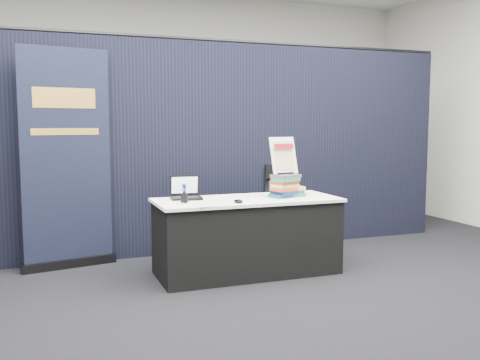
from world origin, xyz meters
The scene contains 15 objects.
floor centered at (0.00, 0.00, 0.00)m, with size 8.00×8.00×0.00m, color black.
wall_back centered at (0.00, 4.00, 1.75)m, with size 8.00×0.02×3.50m, color beige.
drape_partition centered at (0.00, 1.60, 1.20)m, with size 6.00×0.08×2.40m, color black.
display_table centered at (0.00, 0.55, 0.38)m, with size 1.80×0.75×0.75m.
laptop centered at (-0.57, 0.74, 0.81)m, with size 0.32×0.27×0.23m.
mouse centered at (-0.18, 0.30, 0.77)m, with size 0.07×0.11×0.03m, color black.
brochure_left centered at (-0.73, 0.54, 0.75)m, with size 0.28×0.20×0.00m, color white.
brochure_mid centered at (-0.46, 0.29, 0.75)m, with size 0.29×0.21×0.00m, color silver.
brochure_right centered at (-0.40, 0.42, 0.75)m, with size 0.28×0.20×0.00m, color silver.
pen_cup centered at (-0.65, 0.49, 0.79)m, with size 0.07×0.07×0.09m, color black.
book_stack_tall centered at (0.39, 0.52, 0.86)m, with size 0.29×0.26×0.23m.
book_stack_short centered at (0.47, 0.55, 0.80)m, with size 0.24×0.19×0.10m.
info_sign centered at (0.39, 0.55, 1.16)m, with size 0.29×0.16×0.38m.
pullup_banner centered at (-1.64, 1.41, 0.99)m, with size 0.95×0.28×2.24m.
stacking_chair centered at (0.83, 1.38, 0.55)m, with size 0.50×0.50×1.00m.
Camera 1 is at (-1.88, -4.28, 1.48)m, focal length 40.00 mm.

